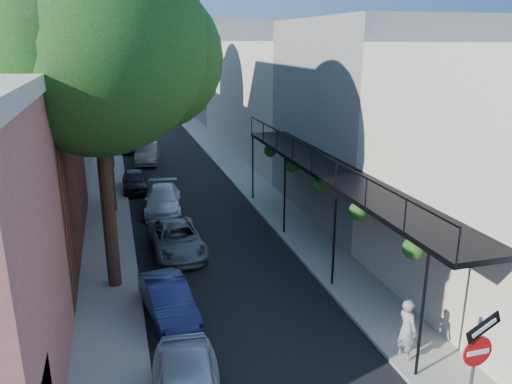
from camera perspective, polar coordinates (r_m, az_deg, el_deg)
road_surface at (r=37.06m, az=-10.36°, el=4.14°), size 6.00×64.00×0.01m
sidewalk_left at (r=36.90m, az=-16.55°, el=3.74°), size 2.00×64.00×0.12m
sidewalk_right at (r=37.63m, az=-4.28°, el=4.64°), size 2.00×64.00×0.12m
buildings_left at (r=35.41m, az=-25.94°, el=10.24°), size 10.10×59.10×12.00m
buildings_right at (r=37.78m, az=3.32°, el=11.42°), size 9.80×55.00×10.00m
sign_post at (r=11.32m, az=23.89°, el=-16.78°), size 0.89×0.17×2.99m
oak_near at (r=16.28m, az=-16.47°, el=15.68°), size 7.48×6.80×11.42m
oak_mid at (r=24.27m, az=-16.50°, el=13.93°), size 6.60×6.00×10.20m
oak_far at (r=33.28m, az=-16.61°, el=16.64°), size 7.70×7.00×11.90m
parked_car_b at (r=15.58m, az=-10.02°, el=-12.06°), size 1.63×3.57×1.13m
parked_car_c at (r=19.90m, az=-9.05°, el=-5.34°), size 2.06×4.23×1.16m
parked_car_d at (r=24.72m, az=-10.58°, el=-0.89°), size 2.16×4.31×1.20m
parked_car_e at (r=28.53m, az=-13.71°, el=1.25°), size 1.39×3.35×1.14m
parked_car_f at (r=34.92m, az=-12.36°, el=4.35°), size 1.92×4.21×1.34m
parked_car_g at (r=39.56m, az=-13.96°, el=5.71°), size 2.71×5.08×1.36m
pedestrian at (r=13.83m, az=16.83°, el=-14.77°), size 0.53×0.68×1.66m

